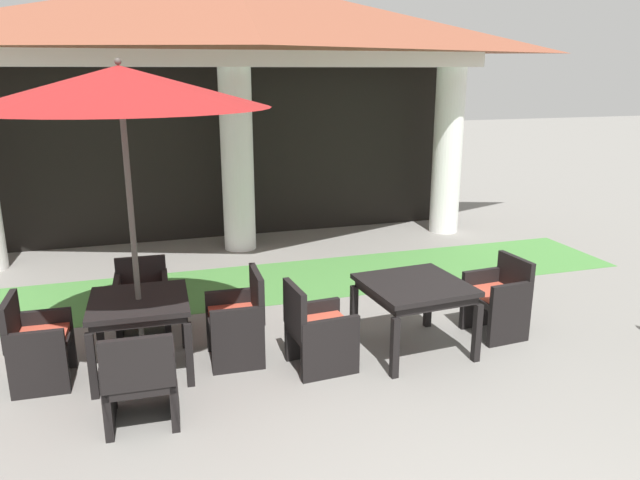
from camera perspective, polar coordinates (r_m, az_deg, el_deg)
name	(u,v)px	position (r m, az deg, el deg)	size (l,w,h in m)	color
background_pavilion	(232,41)	(9.70, -8.33, 18.14)	(8.63, 3.12, 4.17)	white
lawn_strip	(263,283)	(8.33, -5.38, -4.08)	(10.43, 1.66, 0.01)	#47843D
patio_table_near_foreground	(414,292)	(6.25, 8.91, -4.83)	(1.06, 1.06, 0.74)	black
patio_chair_near_foreground_east	(498,298)	(6.90, 16.48, -5.31)	(0.56, 0.61, 0.87)	black
patio_chair_near_foreground_west	(317,331)	(5.91, -0.26, -8.57)	(0.63, 0.59, 0.88)	black
patio_table_mid_left	(139,309)	(6.00, -16.70, -6.26)	(0.94, 0.94, 0.74)	black
patio_umbrella_mid_left	(120,89)	(5.59, -18.36, 13.37)	(2.59, 2.59, 2.92)	#2D2D2D
patio_chair_mid_left_north	(143,299)	(6.95, -16.43, -5.39)	(0.59, 0.59, 0.81)	black
patio_chair_mid_left_south	(140,379)	(5.26, -16.63, -12.51)	(0.59, 0.59, 0.86)	black
patio_chair_mid_left_west	(37,344)	(6.20, -25.19, -8.85)	(0.52, 0.59, 0.86)	black
patio_chair_mid_left_east	(238,320)	(6.11, -7.74, -7.52)	(0.54, 0.60, 0.92)	black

